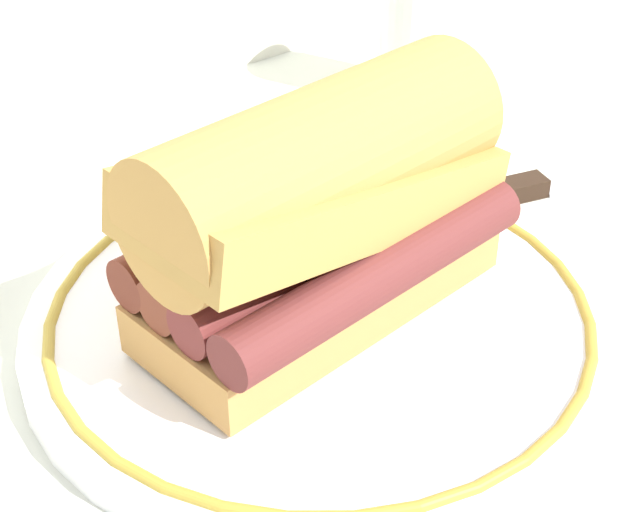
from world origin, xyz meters
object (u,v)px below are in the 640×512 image
Objects in this scene: plate at (320,316)px; sausage_sandwich at (320,208)px; drinking_glass at (419,37)px; butter_knife at (549,184)px.

sausage_sandwich reaches higher than plate.
butter_knife is (-0.03, -0.15, -0.04)m from drinking_glass.
sausage_sandwich is 0.29m from drinking_glass.
drinking_glass reaches higher than butter_knife.
butter_knife is at bearing -0.07° from sausage_sandwich.
sausage_sandwich reaches higher than butter_knife.
sausage_sandwich reaches higher than drinking_glass.
plate is 0.29m from drinking_glass.
drinking_glass is (0.23, 0.17, -0.03)m from sausage_sandwich.
drinking_glass is 0.16m from butter_knife.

